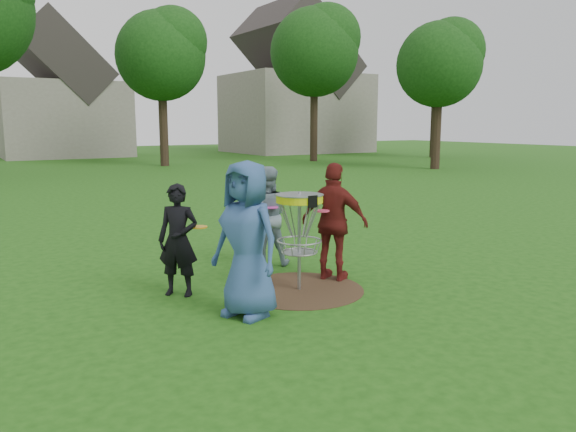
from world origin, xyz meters
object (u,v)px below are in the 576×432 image
player_black (178,240)px  player_maroon (334,222)px  player_blue (247,240)px  disc_golf_basket (299,218)px  player_grey (266,216)px

player_black → player_maroon: size_ratio=0.87×
player_blue → player_maroon: 1.96m
player_black → disc_golf_basket: player_black is taller
player_black → player_maroon: bearing=29.3°
player_grey → disc_golf_basket: bearing=103.5°
player_maroon → player_blue: bearing=79.1°
player_black → player_maroon: 2.27m
player_blue → player_grey: player_blue is taller
player_black → disc_golf_basket: (1.50, -0.64, 0.26)m
player_grey → disc_golf_basket: player_grey is taller
disc_golf_basket → player_grey: bearing=78.7°
player_blue → player_maroon: player_blue is taller
player_black → disc_golf_basket: 1.66m
player_blue → disc_golf_basket: 1.23m
player_black → player_blue: bearing=-30.1°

